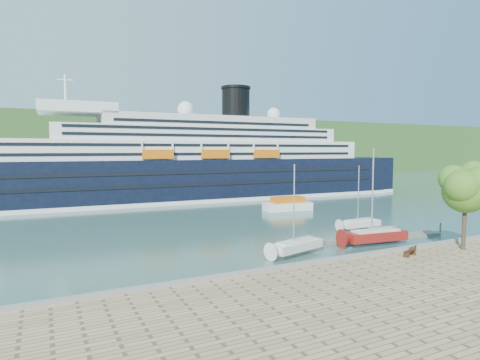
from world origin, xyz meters
name	(u,v)px	position (x,y,z in m)	size (l,w,h in m)	color
ground	(399,260)	(0.00, 0.00, 0.00)	(400.00, 400.00, 0.00)	#2C4E48
far_hillside	(123,147)	(0.00, 145.00, 12.00)	(400.00, 50.00, 24.00)	#2D5020
quay_coping	(401,249)	(0.00, -0.20, 1.15)	(220.00, 0.50, 0.30)	slate
cruise_ship	(186,142)	(-3.10, 54.46, 12.41)	(110.52, 16.09, 24.82)	black
park_bench	(410,251)	(-0.95, -2.06, 1.52)	(1.63, 0.67, 1.04)	#472614
promenade_tree	(465,202)	(5.79, -2.60, 5.66)	(5.63, 5.63, 9.33)	#366A1B
floating_pontoon	(382,237)	(5.75, 7.77, 0.18)	(15.99, 1.95, 0.36)	slate
sailboat_white_near	(297,212)	(-7.66, 6.17, 4.42)	(6.84, 1.90, 8.84)	silver
sailboat_red	(377,199)	(2.57, 5.60, 5.20)	(8.05, 2.24, 10.40)	maroon
sailboat_white_far	(361,199)	(7.24, 13.01, 4.11)	(6.36, 1.77, 8.22)	silver
tender_launch	(288,204)	(8.03, 31.93, 1.21)	(8.73, 2.99, 2.41)	#D6640C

